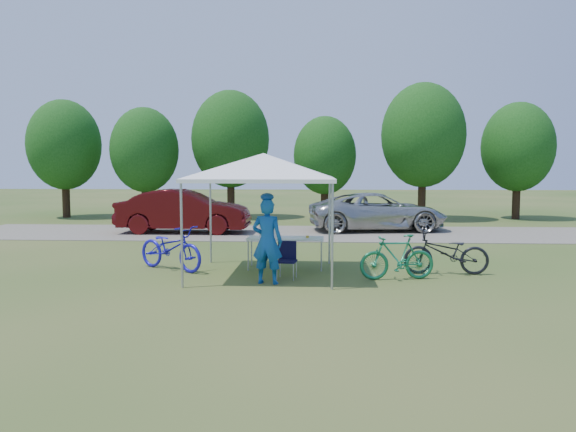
% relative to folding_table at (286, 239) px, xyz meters
% --- Properties ---
extents(ground, '(100.00, 100.00, 0.00)m').
position_rel_folding_table_xyz_m(ground, '(-0.44, -0.78, -0.70)').
color(ground, '#2D5119').
rests_on(ground, ground).
extents(gravel_strip, '(24.00, 5.00, 0.02)m').
position_rel_folding_table_xyz_m(gravel_strip, '(-0.44, 7.22, -0.69)').
color(gravel_strip, gray).
rests_on(gravel_strip, ground).
extents(canopy, '(4.53, 4.53, 3.00)m').
position_rel_folding_table_xyz_m(canopy, '(-0.44, -0.78, 1.95)').
color(canopy, '#A5A5AA').
rests_on(canopy, ground).
extents(treeline, '(24.89, 4.28, 6.30)m').
position_rel_folding_table_xyz_m(treeline, '(-0.74, 13.27, 2.83)').
color(treeline, '#382314').
rests_on(treeline, ground).
extents(folding_table, '(1.81, 0.76, 0.75)m').
position_rel_folding_table_xyz_m(folding_table, '(0.00, 0.00, 0.00)').
color(folding_table, white).
rests_on(folding_table, ground).
extents(folding_chair, '(0.46, 0.48, 0.80)m').
position_rel_folding_table_xyz_m(folding_chair, '(0.10, -1.16, -0.23)').
color(folding_chair, black).
rests_on(folding_chair, ground).
extents(cooler, '(0.43, 0.29, 0.31)m').
position_rel_folding_table_xyz_m(cooler, '(-0.40, 0.00, 0.20)').
color(cooler, white).
rests_on(cooler, folding_table).
extents(ice_cream_cup, '(0.07, 0.07, 0.06)m').
position_rel_folding_table_xyz_m(ice_cream_cup, '(0.53, -0.05, 0.07)').
color(ice_cream_cup, gold).
rests_on(ice_cream_cup, folding_table).
extents(cyclist, '(0.72, 0.54, 1.77)m').
position_rel_folding_table_xyz_m(cyclist, '(-0.27, -1.78, 0.18)').
color(cyclist, '#124D99').
rests_on(cyclist, ground).
extents(bike_blue, '(2.07, 1.68, 1.06)m').
position_rel_folding_table_xyz_m(bike_blue, '(-2.69, -0.34, -0.17)').
color(bike_blue, '#1D16C8').
rests_on(bike_blue, ground).
extents(bike_green, '(1.68, 0.72, 0.98)m').
position_rel_folding_table_xyz_m(bike_green, '(2.48, -1.21, -0.21)').
color(bike_green, '#197448').
rests_on(bike_green, ground).
extents(bike_dark, '(1.91, 0.72, 0.99)m').
position_rel_folding_table_xyz_m(bike_dark, '(3.68, -0.55, -0.21)').
color(bike_dark, black).
rests_on(bike_dark, ground).
extents(minivan, '(5.45, 3.07, 1.44)m').
position_rel_folding_table_xyz_m(minivan, '(3.02, 8.18, 0.04)').
color(minivan, '#B3B3AE').
rests_on(minivan, gravel_strip).
extents(sedan, '(4.83, 1.70, 1.59)m').
position_rel_folding_table_xyz_m(sedan, '(-4.18, 7.10, 0.11)').
color(sedan, '#490C0D').
rests_on(sedan, gravel_strip).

